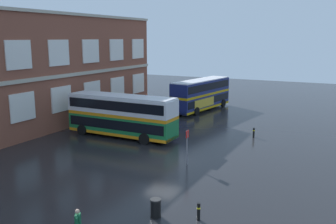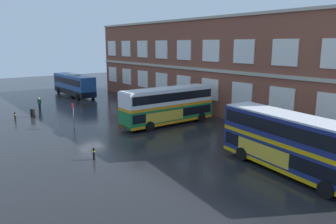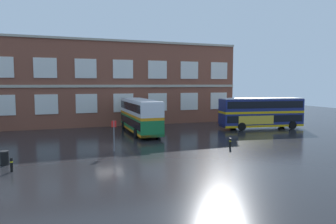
{
  "view_description": "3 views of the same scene",
  "coord_description": "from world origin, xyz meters",
  "px_view_note": "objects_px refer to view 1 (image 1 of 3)",
  "views": [
    {
      "loc": [
        -24.62,
        -12.95,
        9.49
      ],
      "look_at": [
        9.18,
        4.22,
        1.92
      ],
      "focal_mm": 40.09,
      "sensor_mm": 36.0,
      "label": 1
    },
    {
      "loc": [
        32.81,
        -14.51,
        8.81
      ],
      "look_at": [
        8.0,
        4.51,
        2.25
      ],
      "focal_mm": 34.89,
      "sensor_mm": 36.0,
      "label": 2
    },
    {
      "loc": [
        -4.51,
        -28.81,
        5.91
      ],
      "look_at": [
        6.92,
        2.99,
        2.83
      ],
      "focal_mm": 32.96,
      "sensor_mm": 36.0,
      "label": 3
    }
  ],
  "objects_px": {
    "double_decker_middle": "(201,94)",
    "station_litter_bin": "(156,208)",
    "bus_stand_flag": "(187,144)",
    "safety_bollard_east": "(254,132)",
    "safety_bollard_west": "(199,211)",
    "double_decker_near": "(122,115)"
  },
  "relations": [
    {
      "from": "safety_bollard_west",
      "to": "double_decker_middle",
      "type": "bearing_deg",
      "value": 21.75
    },
    {
      "from": "safety_bollard_east",
      "to": "bus_stand_flag",
      "type": "bearing_deg",
      "value": 166.47
    },
    {
      "from": "double_decker_near",
      "to": "safety_bollard_east",
      "type": "xyz_separation_m",
      "value": [
        5.54,
        -11.45,
        -1.66
      ]
    },
    {
      "from": "station_litter_bin",
      "to": "safety_bollard_west",
      "type": "height_order",
      "value": "station_litter_bin"
    },
    {
      "from": "double_decker_near",
      "to": "bus_stand_flag",
      "type": "xyz_separation_m",
      "value": [
        -4.69,
        -8.99,
        -0.51
      ]
    },
    {
      "from": "double_decker_middle",
      "to": "bus_stand_flag",
      "type": "distance_m",
      "value": 22.01
    },
    {
      "from": "bus_stand_flag",
      "to": "double_decker_middle",
      "type": "bearing_deg",
      "value": 19.23
    },
    {
      "from": "bus_stand_flag",
      "to": "safety_bollard_west",
      "type": "xyz_separation_m",
      "value": [
        -7.64,
        -4.09,
        -1.14
      ]
    },
    {
      "from": "bus_stand_flag",
      "to": "safety_bollard_east",
      "type": "height_order",
      "value": "bus_stand_flag"
    },
    {
      "from": "double_decker_middle",
      "to": "safety_bollard_west",
      "type": "bearing_deg",
      "value": -158.25
    },
    {
      "from": "bus_stand_flag",
      "to": "station_litter_bin",
      "type": "xyz_separation_m",
      "value": [
        -8.37,
        -1.91,
        -1.12
      ]
    },
    {
      "from": "double_decker_near",
      "to": "double_decker_middle",
      "type": "xyz_separation_m",
      "value": [
        16.08,
        -1.74,
        0.0
      ]
    },
    {
      "from": "double_decker_near",
      "to": "bus_stand_flag",
      "type": "relative_size",
      "value": 4.08
    },
    {
      "from": "safety_bollard_west",
      "to": "safety_bollard_east",
      "type": "bearing_deg",
      "value": 5.19
    },
    {
      "from": "safety_bollard_east",
      "to": "station_litter_bin",
      "type": "bearing_deg",
      "value": 178.29
    },
    {
      "from": "double_decker_middle",
      "to": "station_litter_bin",
      "type": "bearing_deg",
      "value": -162.56
    },
    {
      "from": "safety_bollard_west",
      "to": "safety_bollard_east",
      "type": "relative_size",
      "value": 1.0
    },
    {
      "from": "double_decker_middle",
      "to": "bus_stand_flag",
      "type": "bearing_deg",
      "value": -160.77
    },
    {
      "from": "station_litter_bin",
      "to": "safety_bollard_west",
      "type": "relative_size",
      "value": 1.08
    },
    {
      "from": "double_decker_middle",
      "to": "safety_bollard_west",
      "type": "height_order",
      "value": "double_decker_middle"
    },
    {
      "from": "station_litter_bin",
      "to": "bus_stand_flag",
      "type": "bearing_deg",
      "value": 12.84
    },
    {
      "from": "double_decker_near",
      "to": "safety_bollard_west",
      "type": "distance_m",
      "value": 18.05
    }
  ]
}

